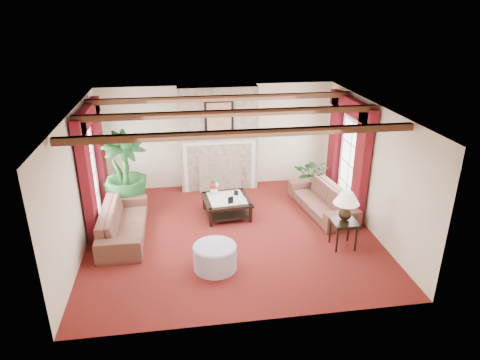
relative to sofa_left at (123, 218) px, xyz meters
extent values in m
plane|color=#49100D|center=(2.27, -0.25, -0.44)|extent=(6.00, 6.00, 0.00)
plane|color=white|center=(2.27, -0.25, 2.26)|extent=(6.00, 6.00, 0.00)
cube|color=beige|center=(2.27, 2.50, 0.91)|extent=(6.00, 0.02, 2.70)
cube|color=beige|center=(-0.73, -0.25, 0.91)|extent=(0.02, 5.50, 2.70)
cube|color=beige|center=(5.27, -0.25, 0.91)|extent=(0.02, 5.50, 2.70)
imported|color=#3B101B|center=(0.00, 0.00, 0.00)|extent=(2.25, 0.68, 0.88)
imported|color=#3B101B|center=(4.51, 0.50, -0.02)|extent=(2.32, 1.25, 0.84)
imported|color=black|center=(-0.05, 1.37, 0.08)|extent=(2.72, 2.80, 1.04)
imported|color=black|center=(4.59, 1.58, -0.06)|extent=(1.66, 1.68, 0.77)
cylinder|color=#9694A8|center=(1.79, -1.47, -0.20)|extent=(0.80, 0.80, 0.47)
imported|color=silver|center=(2.00, 0.93, 0.08)|extent=(0.21, 0.22, 0.19)
imported|color=black|center=(2.47, 0.41, 0.14)|extent=(0.23, 0.06, 0.30)
camera|label=1|loc=(1.25, -8.22, 4.16)|focal=32.00mm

